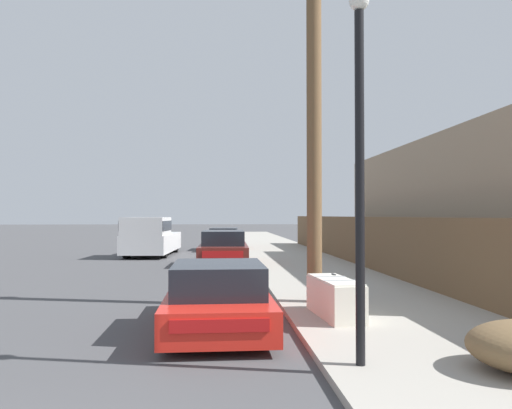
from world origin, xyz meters
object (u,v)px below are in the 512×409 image
discarded_fridge (335,298)px  parked_sports_car_red (218,298)px  pickup_truck (150,237)px  utility_pole (314,102)px  car_parked_far (224,239)px  car_parked_mid (223,249)px  street_lamp (360,147)px

discarded_fridge → parked_sports_car_red: (-2.18, -0.34, 0.07)m
parked_sports_car_red → pickup_truck: 16.46m
pickup_truck → utility_pole: (5.47, -14.15, 3.57)m
parked_sports_car_red → car_parked_far: size_ratio=0.89×
discarded_fridge → car_parked_mid: (-1.98, 10.83, 0.18)m
parked_sports_car_red → pickup_truck: bearing=101.0°
discarded_fridge → utility_pole: size_ratio=0.22×
parked_sports_car_red → car_parked_mid: (0.20, 11.16, 0.11)m
discarded_fridge → car_parked_far: car_parked_far is taller
utility_pole → discarded_fridge: bearing=-87.6°
utility_pole → street_lamp: bearing=-93.8°
car_parked_mid → car_parked_far: size_ratio=0.98×
discarded_fridge → street_lamp: street_lamp is taller
parked_sports_car_red → utility_pole: bearing=42.2°
car_parked_far → utility_pole: size_ratio=0.55×
pickup_truck → street_lamp: street_lamp is taller
pickup_truck → street_lamp: (5.16, -18.77, 1.93)m
car_parked_mid → pickup_truck: pickup_truck is taller
discarded_fridge → pickup_truck: bearing=104.5°
utility_pole → parked_sports_car_red: bearing=-137.1°
car_parked_far → parked_sports_car_red: bearing=-87.0°
discarded_fridge → utility_pole: utility_pole is taller
utility_pole → street_lamp: utility_pole is taller
discarded_fridge → utility_pole: (-0.07, 1.63, 4.05)m
pickup_truck → discarded_fridge: bearing=112.6°
car_parked_far → utility_pole: utility_pole is taller
car_parked_mid → car_parked_far: car_parked_mid is taller
car_parked_mid → utility_pole: utility_pole is taller
discarded_fridge → pickup_truck: pickup_truck is taller
car_parked_mid → street_lamp: street_lamp is taller
car_parked_far → street_lamp: (1.46, -22.97, 2.28)m
parked_sports_car_red → pickup_truck: pickup_truck is taller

